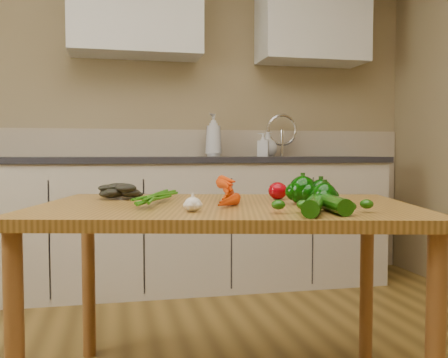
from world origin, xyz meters
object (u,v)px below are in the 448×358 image
soap_bottle_a (213,135)px  pepper_a (303,190)px  soap_bottle_b (263,145)px  tomato_a (278,191)px  garlic_bulb (193,204)px  tomato_c (317,193)px  carrot_bunch (204,195)px  table (225,226)px  pepper_b (321,192)px  tomato_b (302,193)px  soap_bottle_c (268,144)px  leafy_greens (118,187)px  zucchini_b (313,206)px  zucchini_a (335,204)px  pepper_c (325,196)px

soap_bottle_a → pepper_a: (-0.03, -1.83, -0.27)m
soap_bottle_b → tomato_a: size_ratio=2.23×
garlic_bulb → tomato_c: 0.60m
carrot_bunch → pepper_a: bearing=-0.1°
table → pepper_b: (0.35, -0.08, 0.13)m
table → tomato_a: (0.25, 0.13, 0.12)m
soap_bottle_b → tomato_b: size_ratio=2.57×
carrot_bunch → pepper_a: pepper_a is taller
table → carrot_bunch: 0.14m
soap_bottle_c → pepper_a: 1.89m
soap_bottle_b → pepper_a: size_ratio=1.67×
leafy_greens → tomato_c: (0.77, -0.27, -0.02)m
leafy_greens → tomato_a: size_ratio=2.54×
tomato_a → zucchini_b: (-0.05, -0.50, -0.01)m
soap_bottle_c → garlic_bulb: 2.16m
soap_bottle_c → tomato_c: (-0.33, -1.71, -0.22)m
pepper_a → pepper_b: size_ratio=1.14×
pepper_a → zucchini_a: pepper_a is taller
tomato_a → pepper_c: bearing=-80.2°
table → pepper_a: 0.32m
pepper_b → soap_bottle_c: bearing=78.6°
soap_bottle_a → zucchini_a: 2.11m
soap_bottle_c → garlic_bulb: soap_bottle_c is taller
garlic_bulb → zucchini_a: size_ratio=0.27×
soap_bottle_a → soap_bottle_b: (0.35, -0.08, -0.07)m
pepper_a → tomato_b: bearing=68.9°
tomato_c → zucchini_a: (-0.10, -0.39, -0.00)m
pepper_c → zucchini_a: (-0.02, -0.14, -0.02)m
soap_bottle_a → soap_bottle_c: (0.41, -0.00, -0.06)m
garlic_bulb → pepper_c: bearing=1.6°
carrot_bunch → zucchini_a: 0.50m
zucchini_a → pepper_c: bearing=79.8°
soap_bottle_a → pepper_b: bearing=-53.8°
soap_bottle_b → table: bearing=2.7°
carrot_bunch → soap_bottle_a: bearing=91.2°
carrot_bunch → zucchini_b: (0.27, -0.38, -0.01)m
table → soap_bottle_c: (0.72, 1.75, 0.34)m
tomato_c → pepper_b: bearing=-107.8°
leafy_greens → garlic_bulb: size_ratio=3.51×
tomato_b → tomato_c: size_ratio=1.06×
pepper_c → zucchini_b: bearing=-123.8°
soap_bottle_b → pepper_b: bearing=14.0°
soap_bottle_c → table: bearing=-150.8°
soap_bottle_c → pepper_b: 1.88m
leafy_greens → pepper_b: size_ratio=2.18×
pepper_b → zucchini_a: size_ratio=0.44×
soap_bottle_a → zucchini_a: bearing=-55.7°
pepper_c → zucchini_a: 0.14m
soap_bottle_a → soap_bottle_c: size_ratio=1.71×
garlic_bulb → carrot_bunch: bearing=71.5°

